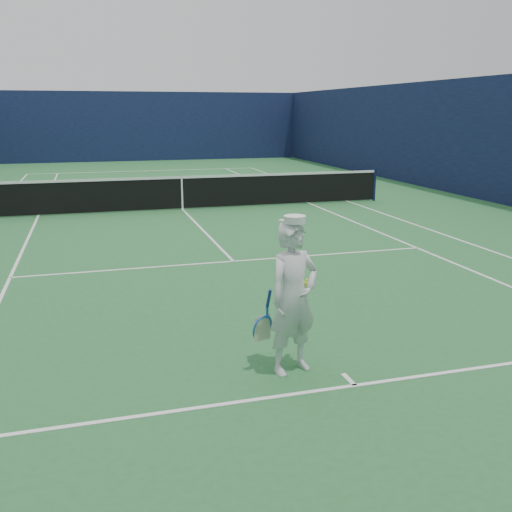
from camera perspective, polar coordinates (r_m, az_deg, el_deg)
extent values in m
plane|color=#276732|center=(17.45, -7.35, 4.64)|extent=(80.00, 80.00, 0.00)
cube|color=white|center=(29.15, -11.04, 8.36)|extent=(11.03, 0.06, 0.01)
cube|color=white|center=(6.43, 9.85, -12.65)|extent=(11.03, 0.06, 0.01)
cube|color=white|center=(19.05, 9.24, 5.39)|extent=(0.06, 23.83, 0.01)
cube|color=white|center=(17.32, -20.95, 3.75)|extent=(0.06, 23.77, 0.01)
cube|color=white|center=(18.51, 5.38, 5.26)|extent=(0.06, 23.77, 0.01)
cube|color=white|center=(23.73, -9.79, 7.10)|extent=(8.23, 0.06, 0.01)
cube|color=white|center=(11.30, -2.28, -0.53)|extent=(8.23, 0.06, 0.01)
cube|color=white|center=(17.45, -7.35, 4.65)|extent=(0.06, 12.80, 0.01)
cube|color=white|center=(29.00, -11.01, 8.33)|extent=(0.06, 0.30, 0.01)
cube|color=white|center=(6.55, 9.27, -12.09)|extent=(0.06, 0.30, 0.01)
cube|color=#10183A|center=(35.11, -12.16, 12.54)|extent=(20.12, 0.12, 4.00)
cube|color=#0F1637|center=(21.18, 20.79, 10.98)|extent=(0.12, 36.12, 4.00)
cylinder|color=#141E4C|center=(19.38, 11.75, 7.02)|extent=(0.09, 0.09, 1.07)
cube|color=black|center=(17.37, -7.41, 6.26)|extent=(12.79, 0.02, 0.92)
cube|color=white|center=(17.31, -7.46, 7.80)|extent=(12.79, 0.04, 0.07)
cube|color=white|center=(17.37, -7.40, 6.16)|extent=(0.05, 0.03, 0.94)
imported|color=white|center=(6.37, 3.76, -4.24)|extent=(0.74, 0.60, 1.75)
cylinder|color=white|center=(6.15, 3.89, 3.68)|extent=(0.24, 0.24, 0.08)
cube|color=white|center=(6.25, 3.15, 3.59)|extent=(0.20, 0.15, 0.02)
cylinder|color=navy|center=(6.26, 1.29, -4.28)|extent=(0.06, 0.10, 0.22)
cube|color=#205DB2|center=(6.37, 1.12, -5.66)|extent=(0.03, 0.03, 0.14)
torus|color=#205DB2|center=(6.49, 0.65, -7.22)|extent=(0.31, 0.19, 0.29)
cube|color=beige|center=(6.49, 0.65, -7.22)|extent=(0.21, 0.07, 0.30)
sphere|color=#CCE219|center=(6.57, 5.02, -2.87)|extent=(0.07, 0.07, 0.07)
sphere|color=#CCE219|center=(6.61, 5.21, -2.52)|extent=(0.07, 0.07, 0.07)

